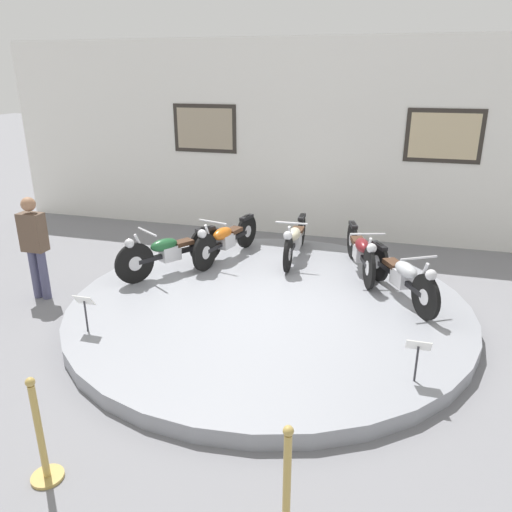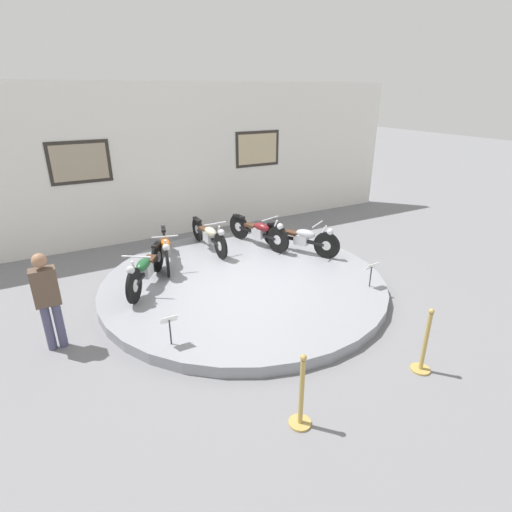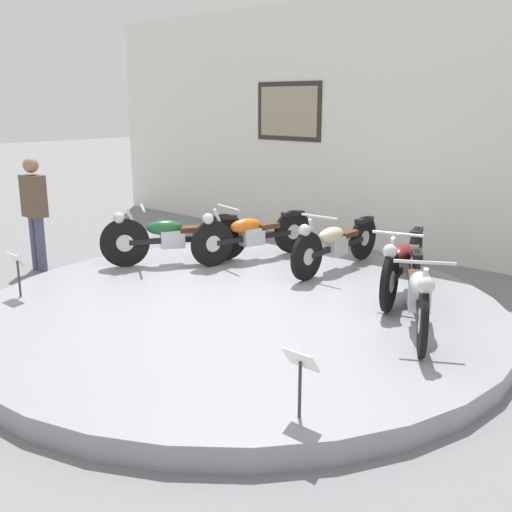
# 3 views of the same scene
# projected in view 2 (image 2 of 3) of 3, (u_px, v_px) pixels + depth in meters

# --- Properties ---
(ground_plane) EXTENTS (60.00, 60.00, 0.00)m
(ground_plane) POSITION_uv_depth(u_px,v_px,m) (244.00, 287.00, 8.27)
(ground_plane) COLOR slate
(display_platform) EXTENTS (5.73, 5.73, 0.20)m
(display_platform) POSITION_uv_depth(u_px,v_px,m) (244.00, 282.00, 8.23)
(display_platform) COLOR gray
(display_platform) RESTS_ON ground_plane
(back_wall) EXTENTS (14.00, 0.22, 3.97)m
(back_wall) POSITION_uv_depth(u_px,v_px,m) (177.00, 162.00, 10.64)
(back_wall) COLOR white
(back_wall) RESTS_ON ground_plane
(motorcycle_green) EXTENTS (1.15, 1.70, 0.80)m
(motorcycle_green) POSITION_uv_depth(u_px,v_px,m) (146.00, 268.00, 7.71)
(motorcycle_green) COLOR black
(motorcycle_green) RESTS_ON display_platform
(motorcycle_orange) EXTENTS (0.63, 1.93, 0.79)m
(motorcycle_orange) POSITION_uv_depth(u_px,v_px,m) (166.00, 248.00, 8.72)
(motorcycle_orange) COLOR black
(motorcycle_orange) RESTS_ON display_platform
(motorcycle_cream) EXTENTS (0.54, 1.96, 0.78)m
(motorcycle_cream) POSITION_uv_depth(u_px,v_px,m) (209.00, 235.00, 9.51)
(motorcycle_cream) COLOR black
(motorcycle_cream) RESTS_ON display_platform
(motorcycle_maroon) EXTENTS (0.69, 1.93, 0.80)m
(motorcycle_maroon) POSITION_uv_depth(u_px,v_px,m) (259.00, 231.00, 9.74)
(motorcycle_maroon) COLOR black
(motorcycle_maroon) RESTS_ON display_platform
(motorcycle_silver) EXTENTS (1.03, 1.74, 0.79)m
(motorcycle_silver) POSITION_uv_depth(u_px,v_px,m) (302.00, 238.00, 9.32)
(motorcycle_silver) COLOR black
(motorcycle_silver) RESTS_ON display_platform
(info_placard_front_left) EXTENTS (0.26, 0.11, 0.51)m
(info_placard_front_left) POSITION_uv_depth(u_px,v_px,m) (169.00, 323.00, 5.94)
(info_placard_front_left) COLOR #333338
(info_placard_front_left) RESTS_ON display_platform
(info_placard_front_centre) EXTENTS (0.26, 0.11, 0.51)m
(info_placard_front_centre) POSITION_uv_depth(u_px,v_px,m) (371.00, 269.00, 7.71)
(info_placard_front_centre) COLOR #333338
(info_placard_front_centre) RESTS_ON display_platform
(visitor_standing) EXTENTS (0.36, 0.22, 1.61)m
(visitor_standing) POSITION_uv_depth(u_px,v_px,m) (47.00, 297.00, 5.99)
(visitor_standing) COLOR #4C4C6B
(visitor_standing) RESTS_ON ground_plane
(stanchion_post_left_of_entry) EXTENTS (0.28, 0.28, 1.02)m
(stanchion_post_left_of_entry) POSITION_uv_depth(u_px,v_px,m) (301.00, 402.00, 4.75)
(stanchion_post_left_of_entry) COLOR tan
(stanchion_post_left_of_entry) RESTS_ON ground_plane
(stanchion_post_right_of_entry) EXTENTS (0.28, 0.28, 1.02)m
(stanchion_post_right_of_entry) POSITION_uv_depth(u_px,v_px,m) (424.00, 350.00, 5.69)
(stanchion_post_right_of_entry) COLOR tan
(stanchion_post_right_of_entry) RESTS_ON ground_plane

